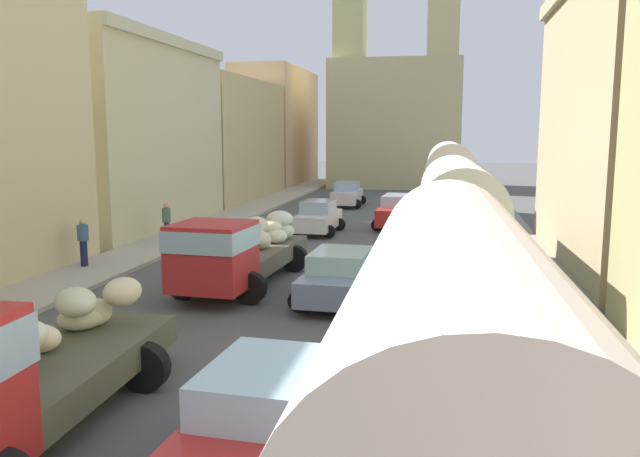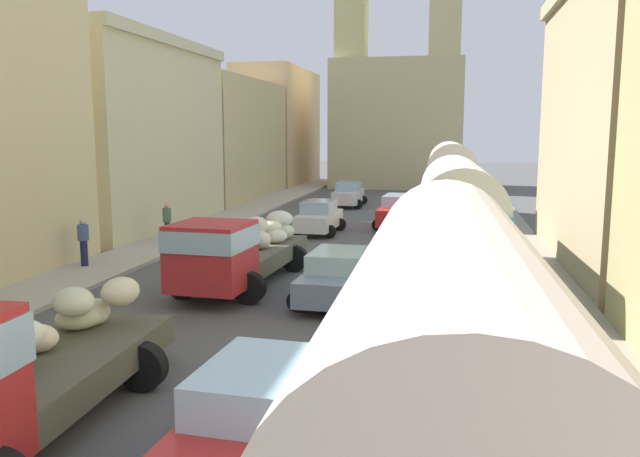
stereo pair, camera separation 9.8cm
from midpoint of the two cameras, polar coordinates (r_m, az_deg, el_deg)
name	(u,v)px [view 2 (the right image)]	position (r m, az deg, el deg)	size (l,w,h in m)	color
ground_plane	(339,245)	(27.12, 1.80, -1.45)	(154.00, 154.00, 0.00)	#50504F
sidewalk_left	(180,237)	(29.19, -12.37, -0.78)	(2.50, 70.00, 0.14)	#B2AA98
sidewalk_right	(516,249)	(26.87, 17.23, -1.77)	(2.50, 70.00, 0.14)	gray
building_left_2	(137,134)	(32.82, -15.99, 8.16)	(4.57, 12.82, 9.27)	beige
building_left_3	(222,140)	(45.81, -8.72, 7.82)	(5.57, 14.36, 8.34)	tan
building_left_4	(278,127)	(59.42, -3.69, 9.06)	(5.08, 13.27, 10.41)	tan
building_right_2	(634,121)	(24.81, 26.43, 8.59)	(4.94, 13.03, 10.17)	tan
distant_church	(398,112)	(56.23, 7.03, 10.37)	(11.04, 7.87, 20.09)	tan
parked_bus_0	(448,361)	(7.60, 11.78, -11.52)	(3.38, 9.18, 3.91)	beige
parked_bus_1	(456,216)	(20.51, 12.24, 1.12)	(3.44, 9.40, 3.89)	teal
parked_bus_2	(450,177)	(35.40, 11.67, 4.53)	(3.45, 9.14, 4.20)	#3B9C69
cargo_truck_1	(235,251)	(19.33, -7.46, -1.99)	(3.14, 7.32, 2.28)	#B52627
car_0	(319,217)	(29.88, -0.01, 1.01)	(2.23, 3.82, 1.57)	silver
car_1	(348,194)	(40.95, 2.64, 3.09)	(2.19, 4.05, 1.59)	silver
car_2	(259,421)	(9.17, -5.18, -16.81)	(2.36, 4.09, 1.62)	red
car_3	(340,276)	(17.88, 1.97, -4.30)	(2.45, 4.04, 1.47)	slate
car_4	(399,211)	(32.02, 7.20, 1.54)	(2.41, 4.50, 1.65)	#B0231E
pedestrian_0	(83,241)	(23.45, -20.33, -1.05)	(0.44, 0.44, 1.79)	#1C1E4D
pedestrian_1	(167,220)	(28.02, -13.45, 0.71)	(0.38, 0.38, 1.75)	#2B2B45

